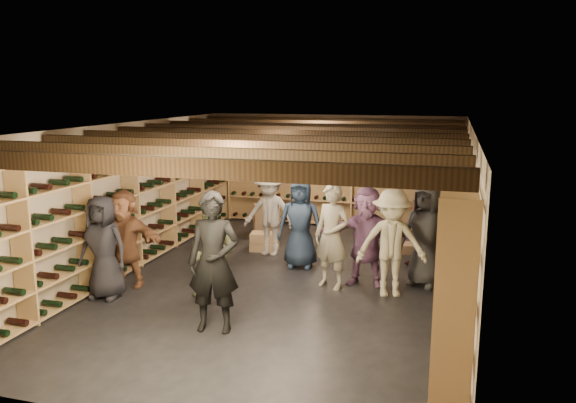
% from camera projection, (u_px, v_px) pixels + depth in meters
% --- Properties ---
extents(ground, '(8.00, 8.00, 0.00)m').
position_uv_depth(ground, '(280.00, 280.00, 8.79)').
color(ground, black).
rests_on(ground, ground).
extents(walls, '(5.52, 8.02, 2.40)m').
position_uv_depth(walls, '(279.00, 206.00, 8.56)').
color(walls, tan).
rests_on(walls, ground).
extents(ceiling, '(5.50, 8.00, 0.01)m').
position_uv_depth(ceiling, '(279.00, 126.00, 8.32)').
color(ceiling, beige).
rests_on(ceiling, walls).
extents(ceiling_joists, '(5.40, 7.12, 0.18)m').
position_uv_depth(ceiling_joists, '(279.00, 136.00, 8.35)').
color(ceiling_joists, black).
rests_on(ceiling_joists, ground).
extents(wine_rack_left, '(0.32, 7.50, 2.15)m').
position_uv_depth(wine_rack_left, '(131.00, 204.00, 9.29)').
color(wine_rack_left, '#A47D4F').
rests_on(wine_rack_left, ground).
extents(wine_rack_right, '(0.32, 7.50, 2.15)m').
position_uv_depth(wine_rack_right, '(454.00, 225.00, 7.87)').
color(wine_rack_right, '#A47D4F').
rests_on(wine_rack_right, ground).
extents(wine_rack_back, '(4.70, 0.30, 2.15)m').
position_uv_depth(wine_rack_back, '(331.00, 177.00, 12.19)').
color(wine_rack_back, '#A47D4F').
rests_on(wine_rack_back, ground).
extents(crate_stack_left, '(0.59, 0.51, 0.68)m').
position_uv_depth(crate_stack_left, '(267.00, 221.00, 11.25)').
color(crate_stack_left, '#A57E57').
rests_on(crate_stack_left, ground).
extents(crate_stack_right, '(0.54, 0.40, 0.34)m').
position_uv_depth(crate_stack_right, '(265.00, 242.00, 10.39)').
color(crate_stack_right, '#A57E57').
rests_on(crate_stack_right, ground).
extents(crate_loose, '(0.55, 0.41, 0.17)m').
position_uv_depth(crate_loose, '(404.00, 248.00, 10.28)').
color(crate_loose, '#A57E57').
rests_on(crate_loose, ground).
extents(person_0, '(0.74, 0.49, 1.49)m').
position_uv_depth(person_0, '(103.00, 247.00, 7.94)').
color(person_0, black).
rests_on(person_0, ground).
extents(person_1, '(0.70, 0.51, 1.75)m').
position_uv_depth(person_1, '(214.00, 262.00, 6.82)').
color(person_1, black).
rests_on(person_1, ground).
extents(person_2, '(0.82, 0.70, 1.49)m').
position_uv_depth(person_2, '(213.00, 250.00, 7.82)').
color(person_2, '#4B5335').
rests_on(person_2, ground).
extents(person_3, '(1.13, 0.83, 1.56)m').
position_uv_depth(person_3, '(392.00, 243.00, 8.03)').
color(person_3, '#C0BA98').
rests_on(person_3, ground).
extents(person_5, '(1.39, 0.49, 1.48)m').
position_uv_depth(person_5, '(125.00, 238.00, 8.46)').
color(person_5, brown).
rests_on(person_5, ground).
extents(person_6, '(0.79, 0.56, 1.52)m').
position_uv_depth(person_6, '(300.00, 223.00, 9.32)').
color(person_6, '#1F2E46').
rests_on(person_6, ground).
extents(person_7, '(0.68, 0.57, 1.58)m').
position_uv_depth(person_7, '(332.00, 236.00, 8.34)').
color(person_7, gray).
rests_on(person_7, ground).
extents(person_8, '(0.90, 0.79, 1.56)m').
position_uv_depth(person_8, '(428.00, 223.00, 9.21)').
color(person_8, '#421D19').
rests_on(person_8, ground).
extents(person_9, '(1.03, 0.66, 1.52)m').
position_uv_depth(person_9, '(270.00, 213.00, 10.03)').
color(person_9, '#A19A94').
rests_on(person_9, ground).
extents(person_11, '(1.42, 0.46, 1.52)m').
position_uv_depth(person_11, '(366.00, 236.00, 8.48)').
color(person_11, '#815281').
rests_on(person_11, ground).
extents(person_12, '(0.91, 0.76, 1.59)m').
position_uv_depth(person_12, '(426.00, 234.00, 8.46)').
color(person_12, '#303135').
rests_on(person_12, ground).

